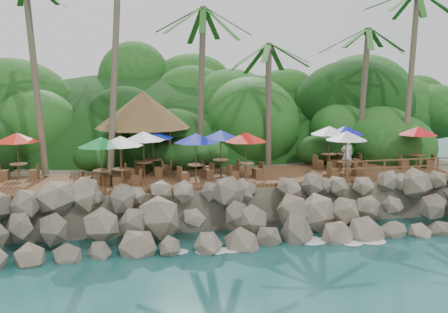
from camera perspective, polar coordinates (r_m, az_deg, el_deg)
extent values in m
plane|color=#19514F|center=(24.41, 3.22, -10.05)|extent=(140.00, 140.00, 0.00)
cube|color=gray|center=(39.31, -3.29, -1.20)|extent=(32.00, 25.20, 2.10)
ellipsoid|color=#143811|center=(46.79, -4.83, -0.90)|extent=(44.80, 28.00, 15.40)
cube|color=brown|center=(29.46, 0.00, -2.31)|extent=(26.00, 5.00, 0.20)
ellipsoid|color=white|center=(23.93, -18.57, -10.83)|extent=(1.20, 0.80, 0.06)
ellipsoid|color=white|center=(23.81, -11.24, -10.63)|extent=(1.20, 0.80, 0.06)
ellipsoid|color=white|center=(24.06, -3.97, -10.27)|extent=(1.20, 0.80, 0.06)
ellipsoid|color=white|center=(24.68, 3.03, -9.76)|extent=(1.20, 0.80, 0.06)
ellipsoid|color=white|center=(25.63, 9.57, -9.16)|extent=(1.20, 0.80, 0.06)
ellipsoid|color=white|center=(26.89, 15.55, -8.50)|extent=(1.20, 0.80, 0.06)
ellipsoid|color=white|center=(28.41, 20.93, -7.83)|extent=(1.20, 0.80, 0.06)
cylinder|color=brown|center=(31.21, -19.61, 8.01)|extent=(1.22, 2.12, 10.74)
cylinder|color=brown|center=(30.72, -11.63, 10.20)|extent=(1.40, 2.95, 12.64)
cylinder|color=brown|center=(32.22, -2.48, 7.25)|extent=(0.61, 1.24, 9.41)
ellipsoid|color=#23601E|center=(32.44, -2.54, 15.59)|extent=(6.00, 6.00, 2.40)
cylinder|color=brown|center=(32.86, 4.80, 5.47)|extent=(0.60, 0.59, 7.37)
ellipsoid|color=#23601E|center=(32.85, 4.89, 11.90)|extent=(6.00, 6.00, 2.40)
cylinder|color=brown|center=(35.78, 19.44, 8.09)|extent=(1.84, 2.08, 10.75)
cylinder|color=brown|center=(35.53, 14.74, 6.29)|extent=(0.43, 0.94, 8.39)
ellipsoid|color=#23601E|center=(35.61, 15.01, 13.05)|extent=(6.00, 6.00, 2.40)
cylinder|color=brown|center=(30.94, -10.99, 0.51)|extent=(0.16, 0.16, 2.40)
cylinder|color=brown|center=(31.16, -5.84, 0.69)|extent=(0.16, 0.16, 2.40)
cylinder|color=brown|center=(33.71, -11.17, 1.18)|extent=(0.16, 0.16, 2.40)
cylinder|color=brown|center=(33.92, -6.44, 1.34)|extent=(0.16, 0.16, 2.40)
cone|color=brown|center=(32.17, -8.71, 5.01)|extent=(5.72, 5.72, 2.20)
cylinder|color=brown|center=(33.82, 19.96, -0.51)|extent=(0.09, 0.09, 0.82)
cylinder|color=brown|center=(33.75, 20.00, 0.19)|extent=(0.93, 0.93, 0.06)
cylinder|color=brown|center=(33.70, 20.03, 0.84)|extent=(0.06, 0.06, 2.44)
cone|color=red|center=(33.58, 20.13, 2.62)|extent=(2.33, 2.33, 0.50)
cube|color=brown|center=(33.53, 18.74, -0.80)|extent=(0.53, 0.53, 0.51)
cube|color=brown|center=(34.16, 21.14, -0.75)|extent=(0.53, 0.53, 0.51)
cylinder|color=brown|center=(32.91, 12.76, -0.44)|extent=(0.09, 0.09, 0.82)
cylinder|color=brown|center=(32.84, 12.78, 0.28)|extent=(0.93, 0.93, 0.06)
cylinder|color=brown|center=(32.79, 12.81, 0.95)|extent=(0.06, 0.06, 2.44)
cone|color=#0D0EB5|center=(32.67, 12.87, 2.78)|extent=(2.33, 2.33, 0.50)
cube|color=brown|center=(32.63, 11.50, -0.76)|extent=(0.48, 0.48, 0.51)
cube|color=brown|center=(33.25, 13.97, -0.66)|extent=(0.48, 0.48, 0.51)
cylinder|color=brown|center=(29.79, -0.35, -1.18)|extent=(0.09, 0.09, 0.82)
cylinder|color=brown|center=(29.72, -0.35, -0.38)|extent=(0.93, 0.93, 0.06)
cylinder|color=brown|center=(29.66, -0.35, 0.36)|extent=(0.06, 0.06, 2.44)
cone|color=#0B1896|center=(29.52, -0.35, 2.38)|extent=(2.33, 2.33, 0.50)
cube|color=brown|center=(29.69, -1.82, -1.53)|extent=(0.48, 0.48, 0.51)
cube|color=brown|center=(29.97, 1.11, -1.43)|extent=(0.48, 0.48, 0.51)
cylinder|color=brown|center=(29.43, -8.57, -1.41)|extent=(0.09, 0.09, 0.82)
cylinder|color=brown|center=(29.36, -8.59, -0.60)|extent=(0.93, 0.93, 0.06)
cylinder|color=brown|center=(29.30, -8.60, 0.15)|extent=(0.06, 0.06, 2.44)
cone|color=white|center=(29.16, -8.65, 2.20)|extent=(2.33, 2.33, 0.50)
cube|color=brown|center=(29.34, -10.05, -1.79)|extent=(0.51, 0.51, 0.51)
cube|color=brown|center=(29.60, -7.08, -1.62)|extent=(0.51, 0.51, 0.51)
cylinder|color=brown|center=(30.03, 12.90, -1.33)|extent=(0.09, 0.09, 0.82)
cylinder|color=brown|center=(29.96, 12.93, -0.53)|extent=(0.93, 0.93, 0.06)
cylinder|color=brown|center=(29.91, 12.96, 0.20)|extent=(0.06, 0.06, 2.44)
cone|color=silver|center=(29.77, 13.03, 2.20)|extent=(2.33, 2.33, 0.50)
cube|color=brown|center=(29.65, 11.63, -1.72)|extent=(0.52, 0.52, 0.51)
cube|color=brown|center=(30.49, 14.12, -1.52)|extent=(0.52, 0.52, 0.51)
cylinder|color=brown|center=(32.68, 11.16, -0.46)|extent=(0.09, 0.09, 0.82)
cylinder|color=brown|center=(32.61, 11.18, 0.27)|extent=(0.93, 0.93, 0.06)
cylinder|color=brown|center=(32.56, 11.20, 0.95)|extent=(0.06, 0.06, 2.44)
cone|color=white|center=(32.43, 11.26, 2.79)|extent=(2.33, 2.33, 0.50)
cube|color=brown|center=(32.22, 10.08, -0.84)|extent=(0.57, 0.57, 0.51)
cube|color=brown|center=(33.19, 12.19, -0.62)|extent=(0.57, 0.57, 0.51)
cylinder|color=brown|center=(28.66, 2.32, -1.59)|extent=(0.09, 0.09, 0.82)
cylinder|color=brown|center=(28.58, 2.33, -0.76)|extent=(0.93, 0.93, 0.06)
cylinder|color=brown|center=(28.52, 2.33, 0.01)|extent=(0.06, 0.06, 2.44)
cone|color=red|center=(28.38, 2.35, 2.11)|extent=(2.33, 2.33, 0.50)
cube|color=brown|center=(28.29, 0.99, -2.04)|extent=(0.58, 0.58, 0.51)
cube|color=brown|center=(29.10, 3.62, -1.75)|extent=(0.58, 0.58, 0.51)
cylinder|color=brown|center=(27.51, -10.97, -2.19)|extent=(0.09, 0.09, 0.82)
cylinder|color=brown|center=(27.43, -11.00, -1.33)|extent=(0.93, 0.93, 0.06)
cylinder|color=brown|center=(27.37, -11.02, -0.53)|extent=(0.06, 0.06, 2.44)
cone|color=white|center=(27.22, -11.08, 1.66)|extent=(2.33, 2.33, 0.50)
cube|color=brown|center=(27.75, -12.51, -2.47)|extent=(0.58, 0.58, 0.51)
cube|color=brown|center=(27.35, -9.39, -2.54)|extent=(0.58, 0.58, 0.51)
cylinder|color=brown|center=(27.29, -12.92, -2.34)|extent=(0.09, 0.09, 0.82)
cylinder|color=brown|center=(27.21, -12.95, -1.47)|extent=(0.93, 0.93, 0.06)
cylinder|color=brown|center=(27.15, -12.98, -0.67)|extent=(0.06, 0.06, 2.44)
cone|color=#0D7B2B|center=(27.00, -13.06, 1.54)|extent=(2.33, 2.33, 0.50)
cube|color=brown|center=(27.49, -14.50, -2.65)|extent=(0.55, 0.55, 0.51)
cube|color=brown|center=(27.17, -11.31, -2.67)|extent=(0.55, 0.55, 0.51)
cylinder|color=brown|center=(30.53, -21.16, -1.54)|extent=(0.09, 0.09, 0.82)
cylinder|color=brown|center=(30.46, -21.20, -0.76)|extent=(0.93, 0.93, 0.06)
cylinder|color=brown|center=(30.40, -21.24, -0.04)|extent=(0.06, 0.06, 2.44)
cone|color=red|center=(30.27, -21.36, 1.93)|extent=(2.33, 2.33, 0.50)
cube|color=brown|center=(30.77, -22.54, -1.84)|extent=(0.52, 0.52, 0.51)
cube|color=brown|center=(30.36, -19.73, -1.82)|extent=(0.52, 0.52, 0.51)
cylinder|color=brown|center=(28.29, -3.03, -1.74)|extent=(0.09, 0.09, 0.82)
cylinder|color=brown|center=(28.21, -3.03, -0.89)|extent=(0.93, 0.93, 0.06)
cylinder|color=brown|center=(28.15, -3.04, -0.12)|extent=(0.06, 0.06, 2.44)
cone|color=#0B169B|center=(28.00, -3.06, 2.01)|extent=(2.33, 2.33, 0.50)
cube|color=brown|center=(27.93, -4.38, -2.21)|extent=(0.60, 0.60, 0.51)
cube|color=brown|center=(28.72, -1.70, -1.88)|extent=(0.60, 0.60, 0.51)
cylinder|color=brown|center=(30.34, -7.57, -1.08)|extent=(0.09, 0.09, 0.82)
cylinder|color=brown|center=(30.27, -7.59, -0.29)|extent=(0.93, 0.93, 0.06)
cylinder|color=brown|center=(30.21, -7.60, 0.43)|extent=(0.06, 0.06, 2.44)
cone|color=#0D22AB|center=(30.08, -7.64, 2.42)|extent=(2.33, 2.33, 0.50)
cube|color=brown|center=(30.50, -9.00, -1.35)|extent=(0.57, 0.57, 0.51)
cube|color=brown|center=(30.25, -6.11, -1.38)|extent=(0.57, 0.57, 0.51)
cylinder|color=brown|center=(29.24, 13.08, -1.43)|extent=(0.10, 0.10, 1.00)
cylinder|color=brown|center=(29.74, 14.99, -1.33)|extent=(0.10, 0.10, 1.00)
cylinder|color=brown|center=(30.27, 16.83, -1.24)|extent=(0.10, 0.10, 1.00)
cylinder|color=brown|center=(30.82, 18.60, -1.14)|extent=(0.10, 0.10, 1.00)
cylinder|color=brown|center=(31.41, 20.31, -1.05)|extent=(0.10, 0.10, 1.00)
cylinder|color=brown|center=(32.03, 21.96, -0.96)|extent=(0.10, 0.10, 1.00)
cube|color=brown|center=(30.75, 18.64, -0.32)|extent=(7.20, 0.06, 0.06)
cube|color=brown|center=(30.82, 18.61, -1.05)|extent=(7.20, 0.06, 0.06)
imported|color=white|center=(31.67, 13.06, 0.16)|extent=(0.73, 0.52, 1.88)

